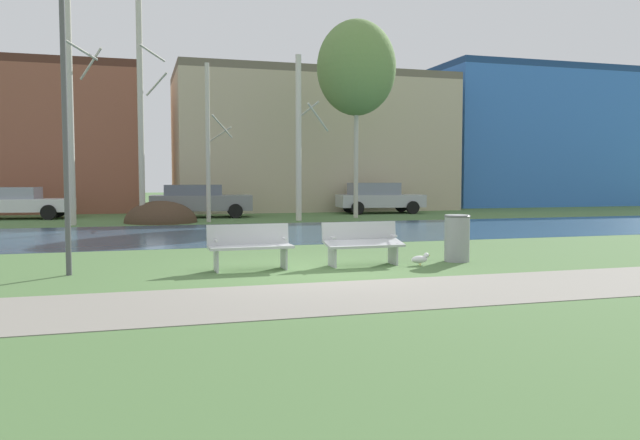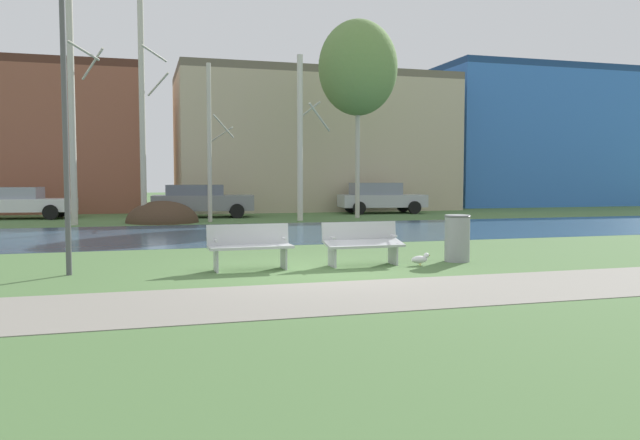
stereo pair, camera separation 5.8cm
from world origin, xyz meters
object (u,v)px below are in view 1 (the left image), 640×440
at_px(bench_left, 250,245).
at_px(seagull, 420,259).
at_px(trash_bin, 457,237).
at_px(parked_van_nearest_white, 13,202).
at_px(parked_hatch_third_silver, 378,197).
at_px(parked_sedan_second_grey, 200,200).
at_px(streetlamp, 64,74).
at_px(bench_right, 363,242).

bearing_deg(bench_left, seagull, -5.72).
bearing_deg(seagull, trash_bin, 18.82).
bearing_deg(seagull, bench_left, 174.28).
relative_size(parked_van_nearest_white, parked_hatch_third_silver, 1.08).
relative_size(seagull, parked_van_nearest_white, 0.09).
bearing_deg(parked_sedan_second_grey, trash_bin, -77.12).
relative_size(trash_bin, seagull, 2.36).
relative_size(trash_bin, streetlamp, 0.18).
height_order(bench_right, seagull, bench_right).
bearing_deg(parked_hatch_third_silver, bench_right, -112.61).
relative_size(bench_right, trash_bin, 1.63).
height_order(seagull, parked_hatch_third_silver, parked_hatch_third_silver).
height_order(bench_left, trash_bin, trash_bin).
height_order(parked_van_nearest_white, parked_hatch_third_silver, parked_hatch_third_silver).
xyz_separation_m(streetlamp, parked_sedan_second_grey, (3.88, 16.38, -2.83)).
height_order(trash_bin, parked_hatch_third_silver, parked_hatch_third_silver).
bearing_deg(trash_bin, parked_van_nearest_white, 123.20).
xyz_separation_m(bench_right, parked_sedan_second_grey, (-1.68, 16.66, 0.31)).
bearing_deg(bench_left, streetlamp, 175.14).
relative_size(bench_left, seagull, 3.85).
bearing_deg(parked_sedan_second_grey, bench_left, -92.09).
distance_m(bench_left, bench_right, 2.29).
xyz_separation_m(seagull, parked_hatch_third_silver, (6.18, 17.87, 0.67)).
bearing_deg(parked_sedan_second_grey, seagull, -80.64).
bearing_deg(streetlamp, parked_hatch_third_silver, 53.30).
distance_m(bench_right, seagull, 1.22).
bearing_deg(bench_right, parked_hatch_third_silver, 67.39).
xyz_separation_m(trash_bin, parked_sedan_second_grey, (-3.81, 16.66, 0.27)).
xyz_separation_m(parked_van_nearest_white, parked_sedan_second_grey, (7.87, -1.18, 0.04)).
height_order(trash_bin, seagull, trash_bin).
xyz_separation_m(bench_right, seagull, (1.12, -0.34, -0.34)).
bearing_deg(parked_van_nearest_white, trash_bin, -56.80).
bearing_deg(parked_sedan_second_grey, bench_right, -84.23).
relative_size(bench_right, parked_sedan_second_grey, 0.35).
distance_m(trash_bin, parked_hatch_third_silver, 18.28).
distance_m(bench_left, trash_bin, 4.42).
bearing_deg(trash_bin, parked_hatch_third_silver, 73.55).
bearing_deg(seagull, parked_sedan_second_grey, 99.36).
distance_m(trash_bin, seagull, 1.13).
relative_size(parked_van_nearest_white, parked_sedan_second_grey, 1.04).
relative_size(seagull, parked_hatch_third_silver, 0.09).
height_order(bench_left, streetlamp, streetlamp).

